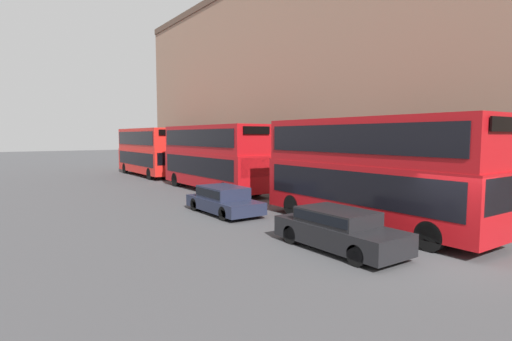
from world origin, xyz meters
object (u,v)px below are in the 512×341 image
Objects in this scene: car_dark_sedan at (338,228)px; bus_leading at (369,167)px; bus_third_in_queue at (148,150)px; car_hatchback at (224,199)px; pedestrian at (385,199)px; bus_second_in_queue at (213,155)px.

bus_leading is at bearing 24.84° from car_dark_sedan.
bus_leading is at bearing -90.00° from bus_third_in_queue.
car_hatchback is (0.00, 7.41, -0.01)m from car_dark_sedan.
bus_leading reaches higher than pedestrian.
bus_second_in_queue reaches higher than bus_third_in_queue.
car_dark_sedan is (-3.40, -1.57, -1.73)m from bus_leading.
bus_leading reaches higher than car_hatchback.
bus_third_in_queue is 19.98m from car_hatchback.
bus_leading is 13.06m from bus_second_in_queue.
bus_third_in_queue is at bearing 80.16° from car_hatchback.
car_hatchback is at bearing 90.00° from car_dark_sedan.
bus_leading is at bearing -157.16° from pedestrian.
bus_third_in_queue is 24.59m from pedestrian.
bus_second_in_queue is at bearing -90.00° from bus_third_in_queue.
pedestrian is at bearing -78.58° from bus_second_in_queue.
bus_second_in_queue is at bearing 90.00° from bus_leading.
car_dark_sedan is (-3.40, -27.02, -1.69)m from bus_third_in_queue.
car_dark_sedan is at bearing -90.00° from car_hatchback.
bus_second_in_queue is (-0.00, 13.06, -0.02)m from bus_leading.
bus_second_in_queue is 1.02× the size of bus_third_in_queue.
car_hatchback is 2.53× the size of pedestrian.
bus_third_in_queue is at bearing 82.83° from car_dark_sedan.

